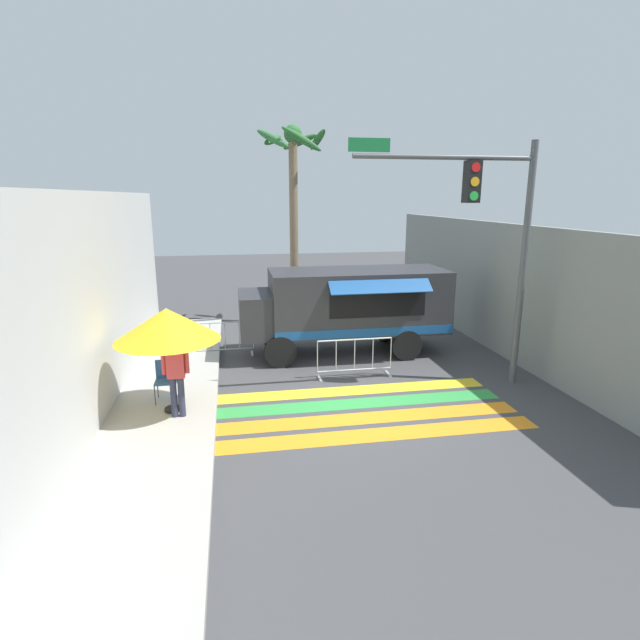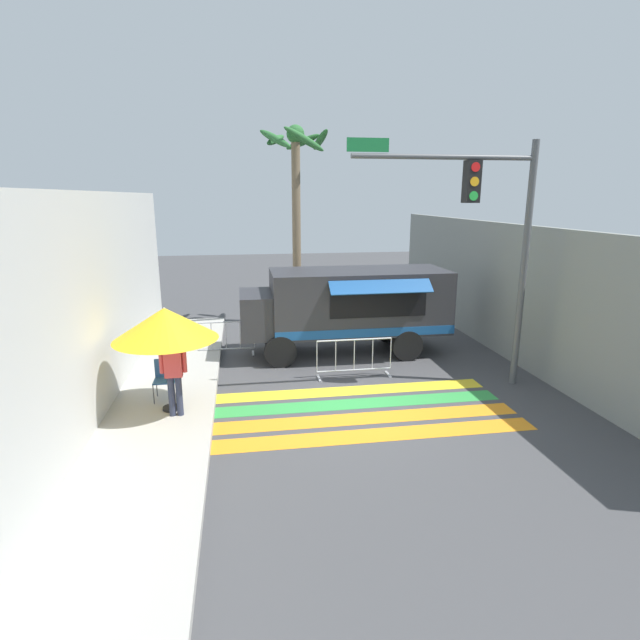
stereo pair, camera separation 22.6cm
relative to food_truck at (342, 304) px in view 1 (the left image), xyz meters
name	(u,v)px [view 1 (the left image)]	position (x,y,z in m)	size (l,w,h in m)	color
ground_plane	(360,404)	(-0.41, -3.67, -1.48)	(60.00, 60.00, 0.00)	#424244
sidewalk_left	(106,419)	(-5.72, -3.67, -1.40)	(4.40, 16.00, 0.16)	#A8A59E
building_left_facade	(89,313)	(-5.81, -3.67, 0.80)	(0.25, 16.00, 4.56)	silver
concrete_wall_right	(503,289)	(4.56, -0.67, 0.39)	(0.20, 16.00, 3.74)	gray
crosswalk_painted	(365,410)	(-0.41, -4.04, -1.47)	(6.40, 2.84, 0.01)	orange
food_truck	(342,304)	(0.00, 0.00, 0.00)	(5.88, 2.48, 2.44)	#2D2D33
traffic_signal_pole	(493,222)	(2.77, -3.03, 2.41)	(4.32, 0.29, 5.67)	#515456
patio_umbrella	(167,325)	(-4.39, -3.69, 0.52)	(2.08, 2.08, 2.16)	black
folding_chair	(166,376)	(-4.57, -3.04, -0.80)	(0.46, 0.46, 0.86)	#4C4C51
vendor_person	(176,369)	(-4.25, -3.99, -0.31)	(0.53, 0.23, 1.76)	#2D3347
barricade_front	(355,358)	(-0.12, -1.98, -0.99)	(1.93, 0.44, 1.00)	#B7BABF
barricade_side	(225,339)	(-3.36, 0.37, -1.00)	(1.64, 0.44, 1.00)	#B7BABF
palm_tree	(293,183)	(-0.90, 3.75, 3.43)	(2.34, 2.26, 6.77)	#7A664C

